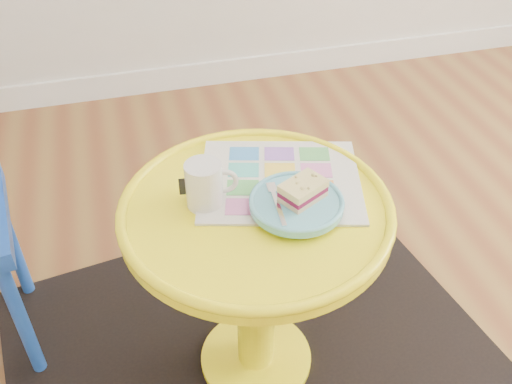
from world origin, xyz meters
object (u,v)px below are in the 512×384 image
object	(u,v)px
side_table	(256,258)
newspaper	(280,180)
plate	(296,204)
mug	(205,184)

from	to	relation	value
side_table	newspaper	world-z (taller)	newspaper
side_table	plate	xyz separation A→B (m)	(0.08, -0.04, 0.18)
newspaper	mug	world-z (taller)	mug
side_table	mug	size ratio (longest dim) A/B	5.24
mug	plate	bearing A→B (deg)	-14.88
mug	newspaper	bearing A→B (deg)	18.48
side_table	plate	world-z (taller)	plate
newspaper	plate	xyz separation A→B (m)	(0.00, -0.11, 0.02)
newspaper	plate	bearing A→B (deg)	-73.23
plate	newspaper	bearing A→B (deg)	90.85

